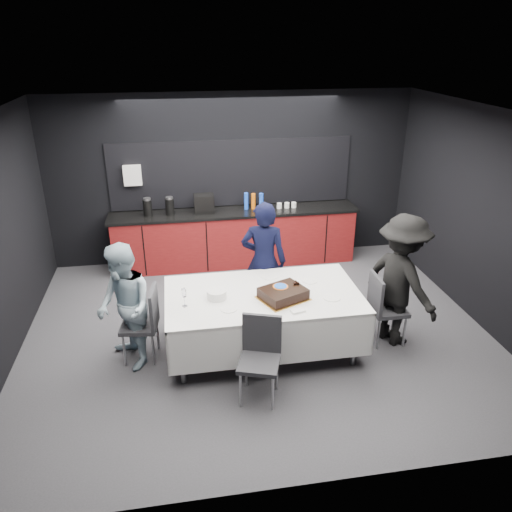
{
  "coord_description": "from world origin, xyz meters",
  "views": [
    {
      "loc": [
        -0.96,
        -5.55,
        3.62
      ],
      "look_at": [
        0.0,
        0.1,
        1.05
      ],
      "focal_mm": 35.0,
      "sensor_mm": 36.0,
      "label": 1
    }
  ],
  "objects_px": {
    "champagne_flute": "(184,294)",
    "person_center": "(264,261)",
    "chair_left": "(146,319)",
    "chair_near": "(260,352)",
    "person_left": "(125,307)",
    "party_table": "(263,304)",
    "plate_stack": "(217,294)",
    "person_right": "(401,281)",
    "cake_assembly": "(283,294)",
    "chair_right": "(383,304)"
  },
  "relations": [
    {
      "from": "cake_assembly",
      "to": "person_left",
      "type": "relative_size",
      "value": 0.43
    },
    {
      "from": "chair_near",
      "to": "person_left",
      "type": "xyz_separation_m",
      "value": [
        -1.43,
        0.8,
        0.23
      ]
    },
    {
      "from": "party_table",
      "to": "cake_assembly",
      "type": "bearing_deg",
      "value": -37.71
    },
    {
      "from": "plate_stack",
      "to": "person_right",
      "type": "height_order",
      "value": "person_right"
    },
    {
      "from": "champagne_flute",
      "to": "chair_right",
      "type": "height_order",
      "value": "champagne_flute"
    },
    {
      "from": "party_table",
      "to": "person_right",
      "type": "height_order",
      "value": "person_right"
    },
    {
      "from": "plate_stack",
      "to": "chair_right",
      "type": "height_order",
      "value": "chair_right"
    },
    {
      "from": "party_table",
      "to": "plate_stack",
      "type": "xyz_separation_m",
      "value": [
        -0.55,
        -0.02,
        0.19
      ]
    },
    {
      "from": "person_right",
      "to": "chair_right",
      "type": "bearing_deg",
      "value": 67.85
    },
    {
      "from": "plate_stack",
      "to": "champagne_flute",
      "type": "xyz_separation_m",
      "value": [
        -0.38,
        -0.13,
        0.11
      ]
    },
    {
      "from": "chair_near",
      "to": "person_right",
      "type": "relative_size",
      "value": 0.55
    },
    {
      "from": "plate_stack",
      "to": "person_center",
      "type": "relative_size",
      "value": 0.14
    },
    {
      "from": "party_table",
      "to": "person_left",
      "type": "height_order",
      "value": "person_left"
    },
    {
      "from": "champagne_flute",
      "to": "person_center",
      "type": "height_order",
      "value": "person_center"
    },
    {
      "from": "person_right",
      "to": "person_left",
      "type": "bearing_deg",
      "value": 67.34
    },
    {
      "from": "chair_left",
      "to": "chair_near",
      "type": "height_order",
      "value": "same"
    },
    {
      "from": "party_table",
      "to": "person_center",
      "type": "bearing_deg",
      "value": 78.94
    },
    {
      "from": "champagne_flute",
      "to": "person_left",
      "type": "xyz_separation_m",
      "value": [
        -0.68,
        0.12,
        -0.18
      ]
    },
    {
      "from": "party_table",
      "to": "champagne_flute",
      "type": "relative_size",
      "value": 10.36
    },
    {
      "from": "party_table",
      "to": "chair_right",
      "type": "distance_m",
      "value": 1.51
    },
    {
      "from": "champagne_flute",
      "to": "person_left",
      "type": "height_order",
      "value": "person_left"
    },
    {
      "from": "cake_assembly",
      "to": "chair_right",
      "type": "height_order",
      "value": "cake_assembly"
    },
    {
      "from": "cake_assembly",
      "to": "chair_left",
      "type": "xyz_separation_m",
      "value": [
        -1.61,
        0.22,
        -0.31
      ]
    },
    {
      "from": "cake_assembly",
      "to": "person_left",
      "type": "xyz_separation_m",
      "value": [
        -1.82,
        0.13,
        -0.08
      ]
    },
    {
      "from": "chair_left",
      "to": "person_left",
      "type": "xyz_separation_m",
      "value": [
        -0.21,
        -0.09,
        0.23
      ]
    },
    {
      "from": "person_left",
      "to": "plate_stack",
      "type": "bearing_deg",
      "value": 66.36
    },
    {
      "from": "party_table",
      "to": "person_left",
      "type": "xyz_separation_m",
      "value": [
        -1.61,
        -0.03,
        0.12
      ]
    },
    {
      "from": "chair_left",
      "to": "chair_right",
      "type": "relative_size",
      "value": 1.0
    },
    {
      "from": "person_center",
      "to": "cake_assembly",
      "type": "bearing_deg",
      "value": 108.79
    },
    {
      "from": "chair_near",
      "to": "chair_right",
      "type": "bearing_deg",
      "value": 23.99
    },
    {
      "from": "chair_near",
      "to": "party_table",
      "type": "bearing_deg",
      "value": 77.77
    },
    {
      "from": "chair_right",
      "to": "person_left",
      "type": "bearing_deg",
      "value": 179.16
    },
    {
      "from": "plate_stack",
      "to": "chair_right",
      "type": "relative_size",
      "value": 0.25
    },
    {
      "from": "chair_left",
      "to": "chair_near",
      "type": "distance_m",
      "value": 1.51
    },
    {
      "from": "chair_right",
      "to": "person_left",
      "type": "xyz_separation_m",
      "value": [
        -3.12,
        0.05,
        0.23
      ]
    },
    {
      "from": "chair_right",
      "to": "champagne_flute",
      "type": "bearing_deg",
      "value": -178.34
    },
    {
      "from": "party_table",
      "to": "plate_stack",
      "type": "distance_m",
      "value": 0.58
    },
    {
      "from": "person_left",
      "to": "person_right",
      "type": "bearing_deg",
      "value": 64.89
    },
    {
      "from": "plate_stack",
      "to": "chair_right",
      "type": "bearing_deg",
      "value": -1.61
    },
    {
      "from": "plate_stack",
      "to": "person_left",
      "type": "xyz_separation_m",
      "value": [
        -1.06,
        -0.01,
        -0.07
      ]
    },
    {
      "from": "cake_assembly",
      "to": "person_center",
      "type": "distance_m",
      "value": 0.95
    },
    {
      "from": "chair_right",
      "to": "person_center",
      "type": "relative_size",
      "value": 0.56
    },
    {
      "from": "chair_left",
      "to": "person_center",
      "type": "height_order",
      "value": "person_center"
    },
    {
      "from": "party_table",
      "to": "person_right",
      "type": "xyz_separation_m",
      "value": [
        1.7,
        -0.07,
        0.2
      ]
    },
    {
      "from": "cake_assembly",
      "to": "plate_stack",
      "type": "distance_m",
      "value": 0.78
    },
    {
      "from": "plate_stack",
      "to": "chair_near",
      "type": "distance_m",
      "value": 0.94
    },
    {
      "from": "party_table",
      "to": "chair_left",
      "type": "distance_m",
      "value": 1.4
    },
    {
      "from": "cake_assembly",
      "to": "champagne_flute",
      "type": "relative_size",
      "value": 2.91
    },
    {
      "from": "party_table",
      "to": "chair_near",
      "type": "relative_size",
      "value": 2.51
    },
    {
      "from": "chair_near",
      "to": "person_right",
      "type": "xyz_separation_m",
      "value": [
        1.88,
        0.75,
        0.31
      ]
    }
  ]
}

